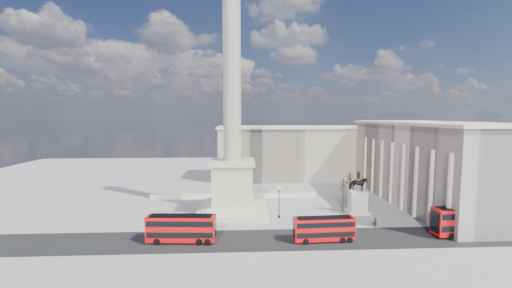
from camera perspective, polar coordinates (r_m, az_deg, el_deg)
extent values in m
plane|color=#9E9B96|center=(62.23, -4.36, -13.58)|extent=(180.00, 180.00, 0.00)
cube|color=black|center=(52.94, 0.99, -17.02)|extent=(120.00, 9.00, 0.01)
cube|color=beige|center=(66.83, -4.25, -11.79)|extent=(14.00, 14.00, 1.00)
cube|color=beige|center=(66.62, -4.25, -11.18)|extent=(12.00, 12.00, 0.50)
cube|color=beige|center=(66.48, -4.25, -10.76)|extent=(10.00, 10.00, 0.50)
cube|color=beige|center=(65.44, -4.28, -7.18)|extent=(8.00, 8.00, 8.00)
cube|color=beige|center=(64.64, -4.31, -3.37)|extent=(9.00, 9.00, 0.80)
cylinder|color=#A49A88|center=(64.39, -4.41, 12.13)|extent=(3.60, 3.60, 34.00)
cube|color=beige|center=(77.40, -4.04, -9.38)|extent=(40.00, 0.60, 1.10)
cube|color=beige|center=(82.08, 29.10, -3.17)|extent=(18.00, 45.00, 18.00)
cube|color=beige|center=(81.36, 29.39, 3.32)|extent=(19.00, 46.00, 0.60)
cube|color=beige|center=(101.28, 7.63, -1.66)|extent=(50.00, 16.00, 16.00)
cube|color=beige|center=(100.63, 7.68, 3.04)|extent=(51.00, 17.00, 0.60)
cube|color=red|center=(52.50, -13.41, -14.64)|extent=(10.90, 3.09, 3.97)
cube|color=black|center=(52.74, -13.40, -15.37)|extent=(10.47, 3.12, 0.88)
cube|color=black|center=(52.15, -13.44, -13.56)|extent=(10.47, 3.12, 0.88)
cube|color=black|center=(51.86, -13.46, -12.55)|extent=(9.81, 2.78, 0.06)
cylinder|color=black|center=(54.06, -17.18, -16.16)|extent=(1.23, 2.63, 1.08)
cylinder|color=black|center=(52.51, -10.04, -16.66)|extent=(1.23, 2.63, 1.08)
cylinder|color=black|center=(52.30, -8.58, -16.73)|extent=(1.23, 2.63, 1.08)
cube|color=red|center=(53.03, -13.39, -14.58)|extent=(10.37, 3.47, 3.75)
cube|color=black|center=(53.26, -13.38, -15.26)|extent=(9.98, 3.48, 0.83)
cube|color=black|center=(52.71, -13.41, -13.57)|extent=(9.98, 3.48, 0.83)
cube|color=black|center=(52.42, -13.44, -12.63)|extent=(9.34, 3.12, 0.06)
cylinder|color=black|center=(54.67, -16.85, -15.94)|extent=(1.29, 2.53, 1.02)
cylinder|color=black|center=(52.89, -10.27, -16.53)|extent=(1.29, 2.53, 1.02)
cylinder|color=black|center=(52.62, -8.93, -16.63)|extent=(1.29, 2.53, 1.02)
cube|color=red|center=(52.76, 12.25, -14.79)|extent=(9.77, 2.62, 3.56)
cube|color=black|center=(52.98, 12.24, -15.44)|extent=(9.38, 2.67, 0.79)
cube|color=black|center=(52.44, 12.27, -13.82)|extent=(9.38, 2.67, 0.79)
cube|color=black|center=(52.17, 12.29, -12.93)|extent=(8.79, 2.36, 0.05)
cylinder|color=black|center=(52.50, 8.75, -16.71)|extent=(1.07, 2.36, 0.97)
cylinder|color=black|center=(54.16, 15.07, -16.13)|extent=(1.07, 2.36, 0.97)
cylinder|color=black|center=(54.56, 16.26, -16.00)|extent=(1.07, 2.36, 0.97)
cube|color=red|center=(64.17, 34.33, -11.47)|extent=(12.12, 3.03, 4.44)
cube|color=black|center=(64.39, 34.30, -12.15)|extent=(11.64, 3.08, 0.99)
cube|color=black|center=(63.86, 34.39, -10.46)|extent=(11.64, 3.08, 0.99)
cube|color=black|center=(63.60, 34.44, -9.52)|extent=(10.91, 2.73, 0.07)
cylinder|color=black|center=(62.43, 31.29, -13.70)|extent=(1.27, 2.89, 1.21)
cylinder|color=black|center=(66.84, 36.57, -12.74)|extent=(1.27, 2.89, 1.21)
cylinder|color=black|center=(67.76, 37.52, -12.55)|extent=(1.27, 2.89, 1.21)
cylinder|color=black|center=(63.33, 4.21, -13.02)|extent=(0.42, 0.42, 0.47)
cylinder|color=black|center=(62.56, 4.22, -10.75)|extent=(0.15, 0.15, 5.69)
cylinder|color=black|center=(61.86, 4.24, -8.30)|extent=(0.28, 0.28, 0.28)
sphere|color=silver|center=(61.79, 4.24, -8.00)|extent=(0.53, 0.53, 0.53)
cube|color=beige|center=(69.09, 17.96, -11.67)|extent=(4.23, 3.17, 0.53)
cube|color=beige|center=(68.53, 18.01, -10.02)|extent=(3.38, 2.32, 4.65)
imported|color=black|center=(67.65, 18.10, -6.96)|extent=(3.65, 2.32, 2.85)
cylinder|color=black|center=(67.32, 18.14, -5.52)|extent=(0.53, 0.53, 1.27)
sphere|color=black|center=(67.19, 18.16, -4.89)|extent=(0.38, 0.38, 0.38)
cylinder|color=#332319|center=(68.09, 30.20, -9.73)|extent=(0.26, 0.26, 6.62)
cylinder|color=#332319|center=(68.06, 15.56, -9.00)|extent=(0.33, 0.33, 7.10)
cylinder|color=#332319|center=(75.59, 16.64, -7.60)|extent=(0.30, 0.30, 7.11)
imported|color=#282227|center=(61.96, 20.86, -13.13)|extent=(0.70, 0.51, 1.78)
imported|color=#282227|center=(59.90, 13.91, -13.64)|extent=(0.91, 0.76, 1.66)
imported|color=#282227|center=(58.63, 7.40, -13.88)|extent=(0.94, 1.12, 1.79)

